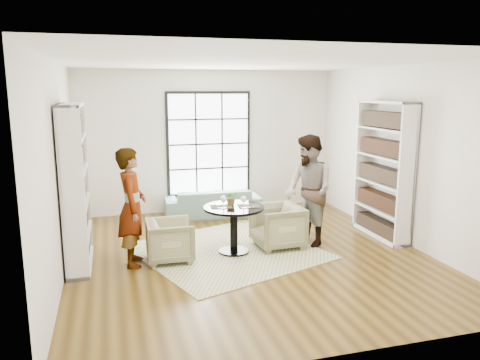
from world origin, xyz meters
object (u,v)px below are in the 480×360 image
object	(u,v)px
sofa	(213,202)
wine_glass_left	(224,199)
pedestal_table	(234,219)
wine_glass_right	(244,199)
person_right	(309,190)
flower_centerpiece	(231,198)
armchair_left	(170,240)
armchair_right	(277,226)
person_left	(132,207)

from	to	relation	value
sofa	wine_glass_left	bearing A→B (deg)	84.32
pedestal_table	wine_glass_right	size ratio (longest dim) A/B	4.85
person_right	wine_glass_left	size ratio (longest dim) A/B	8.91
flower_centerpiece	wine_glass_right	bearing A→B (deg)	-58.02
person_right	armchair_left	bearing A→B (deg)	-94.53
sofa	person_right	xyz separation A→B (m)	(1.17, -2.21, 0.65)
sofa	wine_glass_right	distance (m)	2.51
pedestal_table	armchair_left	bearing A→B (deg)	-175.64
armchair_right	flower_centerpiece	bearing A→B (deg)	-92.71
flower_centerpiece	armchair_right	bearing A→B (deg)	0.14
armchair_right	flower_centerpiece	world-z (taller)	flower_centerpiece
wine_glass_left	person_right	bearing A→B (deg)	6.23
person_left	wine_glass_left	xyz separation A→B (m)	(1.39, -0.01, 0.03)
pedestal_table	wine_glass_left	size ratio (longest dim) A/B	4.58
sofa	wine_glass_right	size ratio (longest dim) A/B	9.88
wine_glass_right	wine_glass_left	bearing A→B (deg)	168.73
pedestal_table	armchair_left	distance (m)	1.06
pedestal_table	person_right	size ratio (longest dim) A/B	0.51
person_right	wine_glass_right	size ratio (longest dim) A/B	9.44
pedestal_table	wine_glass_right	bearing A→B (deg)	-50.77
wine_glass_right	flower_centerpiece	xyz separation A→B (m)	(-0.14, 0.22, -0.03)
sofa	wine_glass_left	xyz separation A→B (m)	(-0.34, -2.37, 0.63)
armchair_left	armchair_right	xyz separation A→B (m)	(1.80, 0.16, 0.04)
armchair_right	person_right	xyz separation A→B (m)	(0.55, -0.00, 0.58)
armchair_left	person_right	size ratio (longest dim) A/B	0.38
sofa	person_left	size ratio (longest dim) A/B	1.10
armchair_right	wine_glass_left	xyz separation A→B (m)	(-0.96, -0.16, 0.56)
armchair_right	flower_centerpiece	distance (m)	0.95
pedestal_table	sofa	world-z (taller)	pedestal_table
pedestal_table	flower_centerpiece	distance (m)	0.34
pedestal_table	person_right	distance (m)	1.38
person_right	wine_glass_left	xyz separation A→B (m)	(-1.51, -0.16, -0.02)
armchair_left	armchair_right	distance (m)	1.81
person_left	flower_centerpiece	world-z (taller)	person_left
sofa	person_left	distance (m)	3.00
person_right	pedestal_table	bearing A→B (deg)	-94.96
armchair_right	wine_glass_left	size ratio (longest dim) A/B	3.74
flower_centerpiece	sofa	bearing A→B (deg)	85.47
armchair_left	person_right	bearing A→B (deg)	-84.96
wine_glass_right	person_left	bearing A→B (deg)	177.67
armchair_right	person_left	world-z (taller)	person_left
armchair_left	person_right	xyz separation A→B (m)	(2.35, 0.16, 0.61)
pedestal_table	armchair_left	world-z (taller)	pedestal_table
pedestal_table	person_right	world-z (taller)	person_right
armchair_right	person_left	xyz separation A→B (m)	(-2.35, -0.16, 0.53)
armchair_left	wine_glass_right	bearing A→B (deg)	-92.22
sofa	wine_glass_right	xyz separation A→B (m)	(-0.04, -2.43, 0.62)
armchair_left	armchair_right	size ratio (longest dim) A/B	0.90
flower_centerpiece	person_right	bearing A→B (deg)	0.08
person_left	wine_glass_left	bearing A→B (deg)	-84.52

